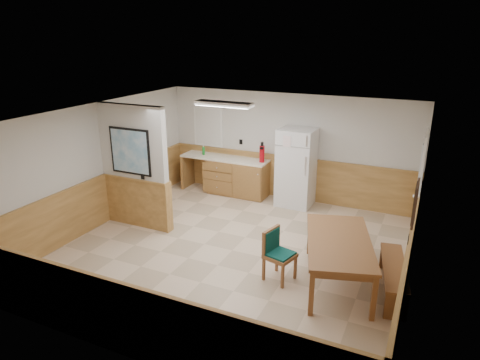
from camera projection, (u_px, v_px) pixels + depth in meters
The scene contains 20 objects.
ground at pixel (232, 250), 7.85m from camera, with size 6.00×6.00×0.00m, color beige.
ceiling at pixel (231, 115), 7.03m from camera, with size 6.00×6.00×0.02m, color white.
back_wall at pixel (288, 147), 10.01m from camera, with size 6.00×0.02×2.50m, color silver.
right_wall at pixel (416, 216), 6.25m from camera, with size 0.02×6.00×2.50m, color silver.
left_wall at pixel (98, 165), 8.63m from camera, with size 0.02×6.00×2.50m, color silver.
wainscot_back at pixel (286, 177), 10.24m from camera, with size 6.00×0.04×1.00m, color tan.
wainscot_right at pixel (408, 261), 6.50m from camera, with size 0.04×6.00×1.00m, color tan.
wainscot_left at pixel (103, 200), 8.87m from camera, with size 0.04×6.00×1.00m, color tan.
partition_wall at pixel (135, 168), 8.50m from camera, with size 1.50×0.20×2.50m.
kitchen_counter at pixel (235, 176), 10.48m from camera, with size 2.20×0.61×1.00m.
exterior_door at pixel (419, 188), 7.96m from camera, with size 0.07×1.02×2.15m.
kitchen_window at pixel (208, 127), 10.73m from camera, with size 0.80×0.04×1.00m.
wall_painting at pixel (415, 203), 5.91m from camera, with size 0.04×0.50×0.60m.
fluorescent_fixture at pixel (224, 104), 8.48m from camera, with size 1.20×0.30×0.09m.
refrigerator at pixel (296, 168), 9.68m from camera, with size 0.80×0.73×1.79m.
dining_table at pixel (339, 245), 6.63m from camera, with size 1.48×2.12×0.75m.
dining_bench at pixel (393, 272), 6.49m from camera, with size 0.58×1.54×0.45m.
dining_chair at pixel (276, 250), 6.83m from camera, with size 0.67×0.53×0.85m.
fire_extinguisher at pixel (262, 153), 10.00m from camera, with size 0.14×0.14×0.48m.
soap_bottle at pixel (204, 151), 10.64m from camera, with size 0.06×0.06×0.20m, color #1A902D.
Camera 1 is at (3.06, -6.29, 3.78)m, focal length 32.00 mm.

